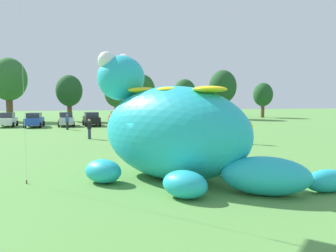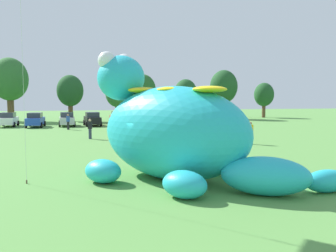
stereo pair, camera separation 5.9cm
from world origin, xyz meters
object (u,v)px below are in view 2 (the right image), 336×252
(spectator_wandering, at_px, (222,121))
(spectator_near_inflatable, at_px, (170,123))
(car_white, at_px, (8,120))
(spectator_far_side, at_px, (90,129))
(car_red, at_px, (118,118))
(spectator_mid_field, at_px, (68,122))
(car_black, at_px, (92,119))
(car_orange, at_px, (143,118))
(giant_inflatable_creature, at_px, (173,132))
(car_blue, at_px, (35,120))
(spectator_by_cars, at_px, (250,133))
(car_silver, at_px, (67,119))

(spectator_wandering, bearing_deg, spectator_near_inflatable, -164.26)
(car_white, xyz_separation_m, spectator_far_side, (9.75, -14.74, -0.01))
(spectator_wandering, bearing_deg, car_red, 146.76)
(spectator_mid_field, xyz_separation_m, spectator_far_side, (2.42, -9.23, 0.00))
(car_black, distance_m, spectator_wandering, 15.93)
(car_red, xyz_separation_m, car_orange, (3.19, -0.74, 0.00))
(giant_inflatable_creature, relative_size, car_blue, 2.47)
(spectator_near_inflatable, relative_size, spectator_by_cars, 1.00)
(car_blue, height_order, car_orange, same)
(car_blue, xyz_separation_m, spectator_near_inflatable, (14.76, -7.77, -0.01))
(car_blue, distance_m, car_red, 10.02)
(car_black, relative_size, spectator_mid_field, 2.51)
(car_silver, distance_m, spectator_wandering, 18.82)
(car_blue, relative_size, spectator_wandering, 2.41)
(car_silver, relative_size, spectator_far_side, 2.47)
(spectator_near_inflatable, bearing_deg, car_red, 117.64)
(car_blue, distance_m, spectator_mid_field, 5.82)
(car_blue, relative_size, spectator_by_cars, 2.41)
(spectator_near_inflatable, relative_size, spectator_mid_field, 1.00)
(car_blue, relative_size, spectator_far_side, 2.41)
(car_blue, height_order, car_red, same)
(giant_inflatable_creature, relative_size, car_black, 2.37)
(car_blue, height_order, spectator_near_inflatable, car_blue)
(car_white, bearing_deg, car_black, -5.17)
(car_white, distance_m, spectator_by_cars, 29.98)
(giant_inflatable_creature, distance_m, spectator_by_cars, 12.84)
(car_black, relative_size, car_orange, 1.01)
(giant_inflatable_creature, xyz_separation_m, car_black, (-3.47, 29.56, -1.23))
(car_white, height_order, spectator_far_side, car_white)
(car_white, height_order, spectator_mid_field, car_white)
(car_red, relative_size, spectator_wandering, 2.47)
(car_white, distance_m, car_black, 9.97)
(car_silver, bearing_deg, giant_inflatable_creature, -77.61)
(car_black, distance_m, car_red, 3.43)
(car_orange, distance_m, spectator_mid_field, 10.30)
(giant_inflatable_creature, distance_m, car_orange, 30.05)
(spectator_near_inflatable, bearing_deg, car_blue, 152.24)
(car_blue, bearing_deg, car_silver, 9.07)
(car_orange, bearing_deg, car_red, 166.91)
(car_silver, height_order, spectator_near_inflatable, car_silver)
(car_orange, xyz_separation_m, spectator_wandering, (8.15, -6.69, -0.01))
(giant_inflatable_creature, xyz_separation_m, car_silver, (-6.53, 29.70, -1.23))
(spectator_mid_field, xyz_separation_m, spectator_by_cars, (14.34, -15.21, 0.00))
(car_black, height_order, car_orange, same)
(car_black, distance_m, spectator_far_side, 13.85)
(spectator_near_inflatable, distance_m, spectator_far_side, 10.03)
(car_black, relative_size, spectator_by_cars, 2.51)
(spectator_mid_field, distance_m, spectator_wandering, 17.28)
(car_silver, bearing_deg, spectator_wandering, -20.26)
(car_black, bearing_deg, spectator_mid_field, -119.40)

